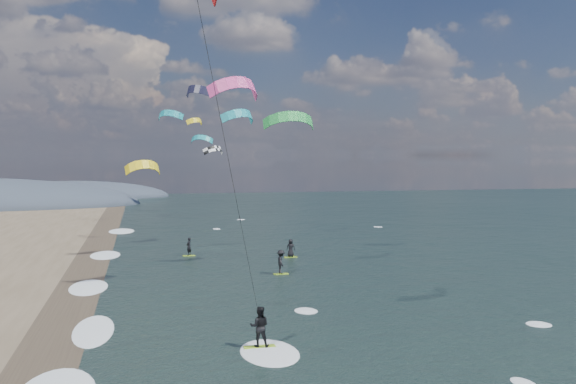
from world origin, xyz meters
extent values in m
cube|color=#382D23|center=(-12.00, 10.00, 0.00)|extent=(3.00, 240.00, 0.00)
ellipsoid|color=#3D4756|center=(-22.00, 120.00, 0.00)|extent=(40.00, 18.00, 7.00)
cube|color=#93C222|center=(-2.72, 10.32, 0.03)|extent=(1.45, 0.45, 0.07)
imported|color=black|center=(-2.72, 10.32, 0.99)|extent=(1.03, 0.88, 1.84)
ellipsoid|color=white|center=(-2.42, 9.52, 0.00)|extent=(2.60, 4.20, 0.12)
cylinder|color=black|center=(-4.47, 7.32, 8.39)|extent=(0.02, 0.02, 15.80)
cube|color=#93C222|center=(2.10, 27.76, 0.03)|extent=(1.10, 0.35, 0.05)
imported|color=black|center=(2.10, 27.76, 0.93)|extent=(0.69, 1.16, 1.76)
cube|color=#93C222|center=(4.59, 35.22, 0.03)|extent=(1.10, 0.35, 0.05)
imported|color=black|center=(4.59, 35.22, 0.81)|extent=(0.87, 0.72, 1.53)
cube|color=#93C222|center=(-3.89, 37.96, 0.03)|extent=(1.10, 0.35, 0.05)
imported|color=black|center=(-3.89, 37.96, 0.83)|extent=(0.64, 0.68, 1.56)
ellipsoid|color=white|center=(-10.80, 15.00, 0.00)|extent=(2.40, 5.40, 0.11)
ellipsoid|color=white|center=(-10.80, 26.00, 0.00)|extent=(2.40, 5.40, 0.11)
ellipsoid|color=white|center=(-10.80, 40.00, 0.00)|extent=(2.40, 5.40, 0.11)
ellipsoid|color=white|center=(-10.80, 58.00, 0.00)|extent=(2.40, 5.40, 0.11)
camera|label=1|loc=(-7.91, -17.98, 8.77)|focal=40.00mm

